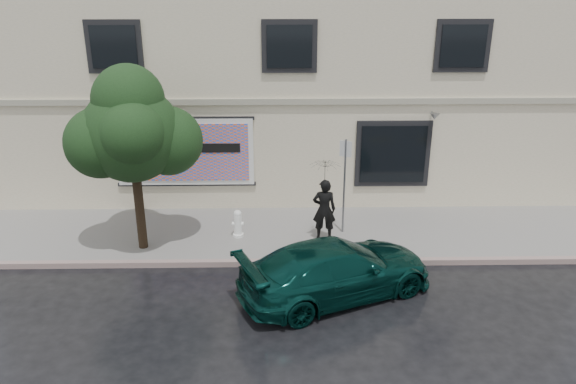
{
  "coord_description": "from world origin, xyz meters",
  "views": [
    {
      "loc": [
        -0.34,
        -11.52,
        7.19
      ],
      "look_at": [
        -0.09,
        2.2,
        1.79
      ],
      "focal_mm": 35.0,
      "sensor_mm": 36.0,
      "label": 1
    }
  ],
  "objects_px": {
    "pedestrian": "(324,210)",
    "street_tree": "(132,134)",
    "fire_hydrant": "(238,224)",
    "car": "(337,270)"
  },
  "relations": [
    {
      "from": "pedestrian",
      "to": "street_tree",
      "type": "height_order",
      "value": "street_tree"
    },
    {
      "from": "street_tree",
      "to": "car",
      "type": "bearing_deg",
      "value": -24.49
    },
    {
      "from": "pedestrian",
      "to": "street_tree",
      "type": "xyz_separation_m",
      "value": [
        -4.99,
        -0.43,
        2.31
      ]
    },
    {
      "from": "car",
      "to": "fire_hydrant",
      "type": "relative_size",
      "value": 5.82
    },
    {
      "from": "fire_hydrant",
      "to": "street_tree",
      "type": "bearing_deg",
      "value": -161.46
    },
    {
      "from": "pedestrian",
      "to": "fire_hydrant",
      "type": "bearing_deg",
      "value": -2.24
    },
    {
      "from": "pedestrian",
      "to": "fire_hydrant",
      "type": "xyz_separation_m",
      "value": [
        -2.43,
        0.19,
        -0.5
      ]
    },
    {
      "from": "pedestrian",
      "to": "fire_hydrant",
      "type": "height_order",
      "value": "pedestrian"
    },
    {
      "from": "car",
      "to": "street_tree",
      "type": "xyz_separation_m",
      "value": [
        -5.07,
        2.31,
        2.67
      ]
    },
    {
      "from": "fire_hydrant",
      "to": "pedestrian",
      "type": "bearing_deg",
      "value": 0.54
    }
  ]
}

